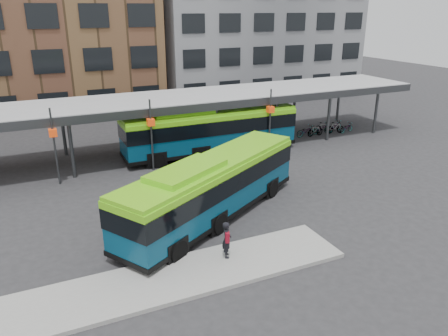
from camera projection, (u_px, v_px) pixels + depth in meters
ground at (263, 221)px, 22.43m from camera, size 120.00×120.00×0.00m
boarding_island at (182, 276)px, 17.68m from camera, size 14.00×3.00×0.18m
canopy at (177, 100)px, 32.00m from camera, size 40.00×6.53×4.80m
building_brick at (11, 0)px, 41.90m from camera, size 26.00×14.00×22.00m
building_grey at (250, 10)px, 52.49m from camera, size 24.00×14.00×20.00m
bus_front at (212, 186)px, 22.19m from camera, size 11.93×8.52×3.39m
bus_rear at (210, 130)px, 32.09m from camera, size 13.01×2.99×3.58m
pedestrian at (227, 239)px, 18.64m from camera, size 0.57×0.70×1.65m
bike_rack at (325, 128)px, 37.67m from camera, size 5.80×1.69×0.99m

